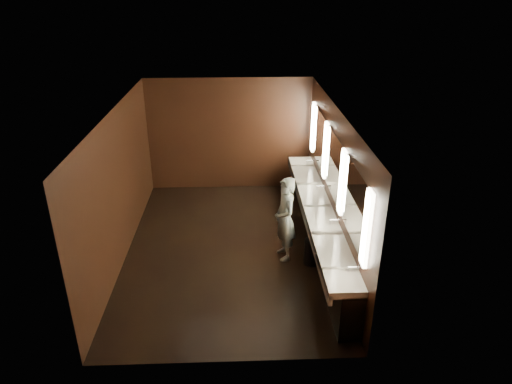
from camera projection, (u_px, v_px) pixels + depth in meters
floor at (229, 248)px, 9.13m from camera, size 6.00×6.00×0.00m
ceiling at (225, 111)px, 7.94m from camera, size 4.00×6.00×0.02m
wall_back at (229, 135)px, 11.25m from camera, size 4.00×0.02×2.80m
wall_front at (223, 280)px, 5.82m from camera, size 4.00×0.02×2.80m
wall_left at (120, 186)px, 8.46m from camera, size 0.02×6.00×2.80m
wall_right at (333, 182)px, 8.61m from camera, size 0.02×6.00×2.80m
sink_counter at (320, 225)px, 8.98m from camera, size 0.55×5.40×1.01m
mirror_band at (334, 165)px, 8.46m from camera, size 0.06×5.03×1.15m
person at (285, 219)px, 8.51m from camera, size 0.50×0.66×1.64m
trash_bin at (312, 251)px, 8.55m from camera, size 0.40×0.40×0.49m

